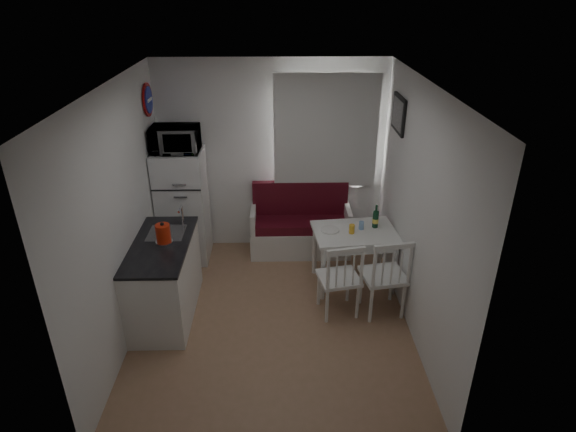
{
  "coord_description": "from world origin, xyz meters",
  "views": [
    {
      "loc": [
        0.08,
        -4.37,
        3.45
      ],
      "look_at": [
        0.18,
        0.5,
        1.04
      ],
      "focal_mm": 30.0,
      "sensor_mm": 36.0,
      "label": 1
    }
  ],
  "objects_px": {
    "fridge": "(183,206)",
    "kitchen_counter": "(165,278)",
    "dining_table": "(355,237)",
    "chair_right": "(386,270)",
    "bench": "(300,230)",
    "chair_left": "(340,273)",
    "wine_bottle": "(376,216)",
    "kettle": "(163,234)",
    "microwave": "(175,139)"
  },
  "relations": [
    {
      "from": "fridge",
      "to": "kitchen_counter",
      "type": "bearing_deg",
      "value": -90.9
    },
    {
      "from": "dining_table",
      "to": "chair_right",
      "type": "bearing_deg",
      "value": -75.2
    },
    {
      "from": "bench",
      "to": "chair_right",
      "type": "xyz_separation_m",
      "value": [
        0.87,
        -1.49,
        0.29
      ]
    },
    {
      "from": "bench",
      "to": "chair_left",
      "type": "relative_size",
      "value": 2.68
    },
    {
      "from": "fridge",
      "to": "dining_table",
      "type": "bearing_deg",
      "value": -17.94
    },
    {
      "from": "bench",
      "to": "wine_bottle",
      "type": "bearing_deg",
      "value": -39.36
    },
    {
      "from": "bench",
      "to": "fridge",
      "type": "relative_size",
      "value": 0.9
    },
    {
      "from": "kitchen_counter",
      "to": "chair_left",
      "type": "distance_m",
      "value": 1.95
    },
    {
      "from": "chair_left",
      "to": "wine_bottle",
      "type": "relative_size",
      "value": 1.73
    },
    {
      "from": "bench",
      "to": "kettle",
      "type": "xyz_separation_m",
      "value": [
        -1.53,
        -1.36,
        0.7
      ]
    },
    {
      "from": "bench",
      "to": "wine_bottle",
      "type": "distance_m",
      "value": 1.26
    },
    {
      "from": "chair_left",
      "to": "kettle",
      "type": "relative_size",
      "value": 2.08
    },
    {
      "from": "dining_table",
      "to": "chair_left",
      "type": "height_order",
      "value": "chair_left"
    },
    {
      "from": "fridge",
      "to": "wine_bottle",
      "type": "bearing_deg",
      "value": -13.95
    },
    {
      "from": "chair_right",
      "to": "kettle",
      "type": "relative_size",
      "value": 2.16
    },
    {
      "from": "dining_table",
      "to": "kitchen_counter",
      "type": "bearing_deg",
      "value": -171.76
    },
    {
      "from": "fridge",
      "to": "chair_left",
      "type": "bearing_deg",
      "value": -35.45
    },
    {
      "from": "dining_table",
      "to": "fridge",
      "type": "height_order",
      "value": "fridge"
    },
    {
      "from": "kitchen_counter",
      "to": "microwave",
      "type": "distance_m",
      "value": 1.72
    },
    {
      "from": "chair_left",
      "to": "kettle",
      "type": "distance_m",
      "value": 1.95
    },
    {
      "from": "chair_right",
      "to": "kitchen_counter",
      "type": "bearing_deg",
      "value": 167.63
    },
    {
      "from": "kitchen_counter",
      "to": "kettle",
      "type": "relative_size",
      "value": 5.37
    },
    {
      "from": "dining_table",
      "to": "microwave",
      "type": "distance_m",
      "value": 2.49
    },
    {
      "from": "microwave",
      "to": "fridge",
      "type": "bearing_deg",
      "value": 90.0
    },
    {
      "from": "chair_left",
      "to": "chair_right",
      "type": "relative_size",
      "value": 0.96
    },
    {
      "from": "microwave",
      "to": "wine_bottle",
      "type": "relative_size",
      "value": 1.97
    },
    {
      "from": "kitchen_counter",
      "to": "chair_left",
      "type": "bearing_deg",
      "value": -3.7
    },
    {
      "from": "kitchen_counter",
      "to": "dining_table",
      "type": "bearing_deg",
      "value": 13.85
    },
    {
      "from": "kitchen_counter",
      "to": "chair_left",
      "type": "height_order",
      "value": "kitchen_counter"
    },
    {
      "from": "fridge",
      "to": "microwave",
      "type": "relative_size",
      "value": 2.64
    },
    {
      "from": "chair_right",
      "to": "fridge",
      "type": "distance_m",
      "value": 2.79
    },
    {
      "from": "bench",
      "to": "kettle",
      "type": "height_order",
      "value": "kettle"
    },
    {
      "from": "wine_bottle",
      "to": "bench",
      "type": "bearing_deg",
      "value": 140.64
    },
    {
      "from": "kitchen_counter",
      "to": "microwave",
      "type": "xyz_separation_m",
      "value": [
        0.02,
        1.19,
        1.23
      ]
    },
    {
      "from": "bench",
      "to": "chair_left",
      "type": "xyz_separation_m",
      "value": [
        0.37,
        -1.48,
        0.25
      ]
    },
    {
      "from": "chair_left",
      "to": "chair_right",
      "type": "distance_m",
      "value": 0.5
    },
    {
      "from": "bench",
      "to": "microwave",
      "type": "xyz_separation_m",
      "value": [
        -1.56,
        -0.16,
        1.36
      ]
    },
    {
      "from": "kitchen_counter",
      "to": "wine_bottle",
      "type": "relative_size",
      "value": 4.48
    },
    {
      "from": "kitchen_counter",
      "to": "bench",
      "type": "xyz_separation_m",
      "value": [
        1.58,
        1.36,
        -0.13
      ]
    },
    {
      "from": "chair_left",
      "to": "wine_bottle",
      "type": "xyz_separation_m",
      "value": [
        0.51,
        0.77,
        0.31
      ]
    },
    {
      "from": "chair_left",
      "to": "fridge",
      "type": "xyz_separation_m",
      "value": [
        -1.92,
        1.37,
        0.19
      ]
    },
    {
      "from": "kitchen_counter",
      "to": "kettle",
      "type": "xyz_separation_m",
      "value": [
        0.05,
        -0.0,
        0.57
      ]
    },
    {
      "from": "fridge",
      "to": "kettle",
      "type": "relative_size",
      "value": 6.21
    },
    {
      "from": "microwave",
      "to": "wine_bottle",
      "type": "height_order",
      "value": "microwave"
    },
    {
      "from": "bench",
      "to": "chair_left",
      "type": "distance_m",
      "value": 1.55
    },
    {
      "from": "chair_right",
      "to": "fridge",
      "type": "bearing_deg",
      "value": 141.13
    },
    {
      "from": "kitchen_counter",
      "to": "chair_right",
      "type": "distance_m",
      "value": 2.45
    },
    {
      "from": "kettle",
      "to": "fridge",
      "type": "bearing_deg",
      "value": 91.38
    },
    {
      "from": "kitchen_counter",
      "to": "chair_right",
      "type": "bearing_deg",
      "value": -3.07
    },
    {
      "from": "kettle",
      "to": "chair_right",
      "type": "bearing_deg",
      "value": -3.08
    }
  ]
}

